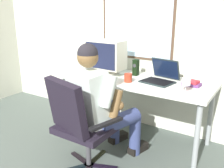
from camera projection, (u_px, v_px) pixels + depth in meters
wall_rear at (130, 19)px, 3.16m from camera, size 4.63×0.08×2.73m
desk at (134, 84)px, 2.89m from camera, size 1.78×0.69×0.73m
office_chair at (79, 120)px, 2.28m from camera, size 0.67×0.63×0.93m
person_seated at (101, 102)px, 2.42m from camera, size 0.64×0.87×1.22m
crt_monitor at (106, 55)px, 3.02m from camera, size 0.47×0.26×0.41m
laptop at (161, 76)px, 2.74m from camera, size 0.38×0.38×0.24m
wine_glass at (186, 82)px, 2.40m from camera, size 0.08×0.08×0.13m
desk_speaker at (136, 67)px, 2.98m from camera, size 0.06×0.07×0.19m
book_stack at (191, 83)px, 2.59m from camera, size 0.19×0.13×0.06m
coffee_mug at (128, 78)px, 2.72m from camera, size 0.09×0.09×0.09m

